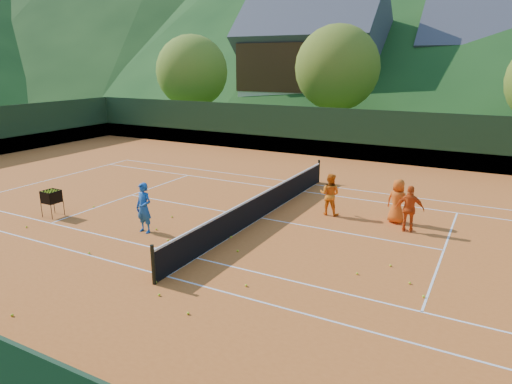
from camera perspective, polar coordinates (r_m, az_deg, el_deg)
The scene contains 33 objects.
ground at distance 17.04m, azimuth 0.60°, elevation -3.33°, with size 400.00×400.00×0.00m, color #295219.
clay_court at distance 17.03m, azimuth 0.60°, elevation -3.30°, with size 40.00×24.00×0.02m, color #BE591E.
coach at distance 15.84m, azimuth -13.84°, elevation -1.94°, with size 0.63×0.41×1.73m, color #1A56AD.
student_a at distance 17.41m, azimuth 9.20°, elevation -0.28°, with size 0.78×0.60×1.60m, color orange.
student_b at distance 16.31m, azimuth 18.65°, elevation -2.01°, with size 0.95×0.39×1.62m, color #DD4E13.
student_c at distance 17.08m, azimuth 17.26°, elevation -1.11°, with size 0.79×0.51×1.61m, color #E55814.
tennis_ball_0 at distance 12.24m, azimuth 20.21°, elevation -12.15°, with size 0.07×0.07×0.07m, color #C5E626.
tennis_ball_1 at distance 17.93m, azimuth -26.76°, elevation -3.92°, with size 0.07×0.07×0.07m, color #C5E626.
tennis_ball_2 at distance 14.80m, azimuth -20.13°, elevation -7.18°, with size 0.07×0.07×0.07m, color #C5E626.
tennis_ball_3 at distance 12.80m, azimuth 18.67°, elevation -10.72°, with size 0.07×0.07×0.07m, color #C5E626.
tennis_ball_4 at distance 19.37m, azimuth -19.62°, elevation -1.72°, with size 0.07×0.07×0.07m, color #C5E626.
tennis_ball_5 at distance 13.66m, azimuth 16.47°, elevation -8.80°, with size 0.07×0.07×0.07m, color #C5E626.
tennis_ball_6 at distance 11.84m, azimuth -12.01°, elevation -12.47°, with size 0.07×0.07×0.07m, color #C5E626.
tennis_ball_7 at distance 14.07m, azimuth -2.31°, elevation -7.37°, with size 0.07×0.07×0.07m, color #C5E626.
tennis_ball_8 at distance 17.34m, azimuth -10.46°, elevation -3.07°, with size 0.07×0.07×0.07m, color #C5E626.
tennis_ball_9 at distance 16.18m, azimuth -12.35°, elevation -4.57°, with size 0.07×0.07×0.07m, color #C5E626.
tennis_ball_10 at distance 12.04m, azimuth -1.24°, elevation -11.59°, with size 0.07×0.07×0.07m, color #C5E626.
tennis_ball_11 at distance 19.00m, azimuth -14.33°, elevation -1.61°, with size 0.07×0.07×0.07m, color #C5E626.
tennis_ball_14 at distance 10.96m, azimuth -8.48°, elevation -14.76°, with size 0.07×0.07×0.07m, color #C5E626.
tennis_ball_15 at distance 12.48m, azimuth -12.44°, elevation -10.93°, with size 0.07×0.07×0.07m, color #C5E626.
tennis_ball_16 at distance 15.15m, azimuth -3.14°, elevation -5.64°, with size 0.07×0.07×0.07m, color #C5E626.
tennis_ball_18 at distance 12.13m, azimuth -28.18°, elevation -13.42°, with size 0.07×0.07×0.07m, color #C5E626.
tennis_ball_19 at distance 12.95m, azimuth 12.53°, elevation -9.91°, with size 0.07×0.07×0.07m, color #C5E626.
tennis_ball_20 at distance 15.14m, azimuth -10.94°, elevation -5.93°, with size 0.07×0.07×0.07m, color #C5E626.
tennis_ball_22 at distance 17.53m, azimuth -14.24°, elevation -3.09°, with size 0.07×0.07×0.07m, color #C5E626.
court_lines at distance 17.03m, azimuth 0.60°, elevation -3.25°, with size 23.83×11.03×0.00m.
tennis_net at distance 16.87m, azimuth 0.60°, elevation -1.66°, with size 0.10×12.07×1.10m.
perimeter_fence at distance 16.66m, azimuth 0.61°, elevation 0.79°, with size 40.40×24.24×3.00m.
ball_hopper at distance 18.65m, azimuth -24.21°, elevation -0.59°, with size 0.57×0.57×1.00m.
chalet_left at distance 47.57m, azimuth 7.05°, elevation 15.83°, with size 13.80×9.93×12.92m.
chalet_mid at distance 48.27m, azimuth 27.39°, elevation 13.45°, with size 12.65×8.82×11.45m.
tree_a at distance 39.89m, azimuth -7.99°, elevation 14.69°, with size 6.00×6.00×7.88m.
tree_b at distance 36.12m, azimuth 10.15°, elevation 15.01°, with size 6.40×6.40×8.40m.
Camera 1 is at (7.48, -14.24, 5.61)m, focal length 32.00 mm.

